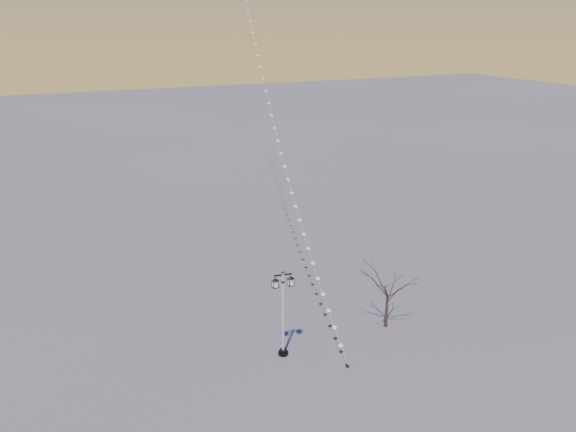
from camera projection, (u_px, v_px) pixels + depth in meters
ground at (318, 359)px, 32.45m from camera, size 300.00×300.00×0.00m
street_lamp at (283, 310)px, 31.83m from camera, size 1.44×0.64×5.71m
bare_tree at (388, 286)px, 34.96m from camera, size 2.62×2.62×4.35m
kite_train at (274, 94)px, 45.77m from camera, size 8.55×40.81×27.48m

